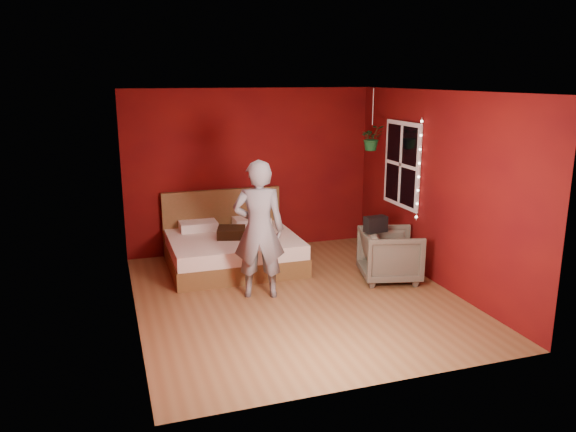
# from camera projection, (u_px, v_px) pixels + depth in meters

# --- Properties ---
(floor) EXTENTS (4.50, 4.50, 0.00)m
(floor) POSITION_uv_depth(u_px,v_px,m) (296.00, 297.00, 7.25)
(floor) COLOR brown
(floor) RESTS_ON ground
(room_walls) EXTENTS (4.04, 4.54, 2.62)m
(room_walls) POSITION_uv_depth(u_px,v_px,m) (297.00, 168.00, 6.85)
(room_walls) COLOR #640E0A
(room_walls) RESTS_ON ground
(window) EXTENTS (0.05, 0.97, 1.27)m
(window) POSITION_uv_depth(u_px,v_px,m) (402.00, 165.00, 8.32)
(window) COLOR white
(window) RESTS_ON room_walls
(fairy_lights) EXTENTS (0.04, 0.04, 1.45)m
(fairy_lights) POSITION_uv_depth(u_px,v_px,m) (419.00, 170.00, 7.83)
(fairy_lights) COLOR silver
(fairy_lights) RESTS_ON room_walls
(bed) EXTENTS (1.88, 1.60, 1.04)m
(bed) POSITION_uv_depth(u_px,v_px,m) (232.00, 248.00, 8.40)
(bed) COLOR brown
(bed) RESTS_ON ground
(person) EXTENTS (0.74, 0.59, 1.78)m
(person) POSITION_uv_depth(u_px,v_px,m) (259.00, 229.00, 7.08)
(person) COLOR slate
(person) RESTS_ON ground
(armchair) EXTENTS (0.95, 0.94, 0.72)m
(armchair) POSITION_uv_depth(u_px,v_px,m) (390.00, 255.00, 7.79)
(armchair) COLOR #5D584A
(armchair) RESTS_ON ground
(handbag) EXTENTS (0.32, 0.18, 0.22)m
(handbag) POSITION_uv_depth(u_px,v_px,m) (376.00, 224.00, 7.58)
(handbag) COLOR black
(handbag) RESTS_ON armchair
(throw_pillow) EXTENTS (0.49, 0.49, 0.14)m
(throw_pillow) POSITION_uv_depth(u_px,v_px,m) (231.00, 232.00, 8.24)
(throw_pillow) COLOR #312010
(throw_pillow) RESTS_ON bed
(hanging_plant) EXTENTS (0.38, 0.34, 0.92)m
(hanging_plant) POSITION_uv_depth(u_px,v_px,m) (372.00, 138.00, 8.45)
(hanging_plant) COLOR silver
(hanging_plant) RESTS_ON room_walls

